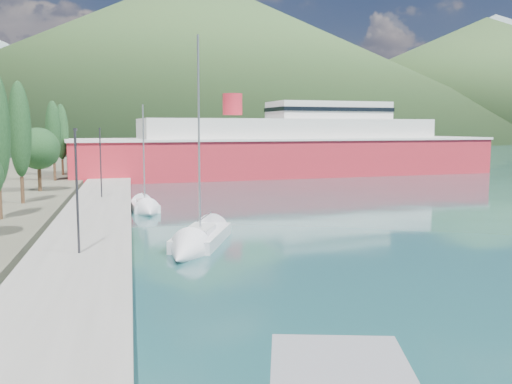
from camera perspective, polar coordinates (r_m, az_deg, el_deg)
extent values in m
plane|color=#1C494A|center=(135.53, -9.71, 3.46)|extent=(1400.00, 1400.00, 0.00)
cube|color=gray|center=(41.79, -15.81, -2.71)|extent=(5.00, 88.00, 0.80)
cone|color=gray|center=(705.47, -5.45, 13.21)|extent=(760.00, 760.00, 180.00)
cone|color=gray|center=(751.20, 22.64, 10.80)|extent=(640.00, 640.00, 140.00)
cone|color=#365329|center=(420.84, -6.17, 13.34)|extent=(480.00, 480.00, 115.00)
cone|color=#365329|center=(478.15, 21.88, 10.58)|extent=(420.00, 420.00, 90.00)
cylinder|color=#47301E|center=(42.21, -24.24, -1.03)|extent=(0.30, 0.30, 2.20)
cylinder|color=#47301E|center=(50.38, -22.32, 0.17)|extent=(0.30, 0.30, 2.18)
ellipsoid|color=#1B3E1D|center=(50.12, -22.56, 5.81)|extent=(1.80, 1.80, 7.73)
cylinder|color=#47301E|center=(59.41, -20.82, 1.29)|extent=(0.36, 0.36, 2.54)
sphere|color=#1B3E1D|center=(59.24, -20.93, 4.08)|extent=(4.06, 4.06, 4.06)
cylinder|color=#47301E|center=(70.73, -19.48, 1.91)|extent=(0.30, 0.30, 2.04)
ellipsoid|color=#1B3E1D|center=(70.54, -19.62, 5.67)|extent=(1.80, 1.80, 7.24)
cylinder|color=#47301E|center=(78.73, -18.77, 2.36)|extent=(0.30, 0.30, 2.03)
ellipsoid|color=#1B3E1D|center=(78.57, -18.89, 5.72)|extent=(1.80, 1.80, 7.21)
cylinder|color=#2D2D33|center=(28.77, -17.47, 0.00)|extent=(0.12, 0.12, 6.00)
cube|color=#2D2D33|center=(28.85, -17.63, 5.99)|extent=(0.15, 0.50, 0.12)
cylinder|color=#2D2D33|center=(51.61, -15.27, 2.81)|extent=(0.12, 0.12, 6.00)
cube|color=#2D2D33|center=(51.77, -15.36, 6.14)|extent=(0.15, 0.50, 0.12)
cube|color=slate|center=(10.53, 8.45, -17.01)|extent=(3.10, 3.42, 0.11)
cube|color=silver|center=(34.36, -5.45, -4.69)|extent=(4.49, 7.03, 0.93)
cube|color=silver|center=(33.82, -5.63, -3.80)|extent=(2.25, 2.98, 0.36)
cylinder|color=silver|center=(33.29, -5.73, 5.65)|extent=(0.12, 0.12, 11.42)
cone|color=silver|center=(30.33, -7.24, -6.21)|extent=(3.29, 3.72, 2.39)
cube|color=silver|center=(48.80, -11.09, -1.50)|extent=(2.46, 4.90, 0.81)
cube|color=silver|center=(48.41, -11.06, -0.92)|extent=(1.40, 1.99, 0.32)
cylinder|color=silver|center=(48.08, -11.16, 3.73)|extent=(0.12, 0.12, 8.13)
cone|color=silver|center=(45.81, -10.68, -2.01)|extent=(2.25, 2.38, 2.08)
cube|color=red|center=(82.71, 3.25, 3.29)|extent=(61.94, 19.31, 5.88)
cube|color=silver|center=(82.60, 3.27, 5.32)|extent=(62.40, 19.73, 0.32)
cube|color=silver|center=(82.58, 3.27, 6.20)|extent=(42.93, 15.08, 3.15)
cube|color=silver|center=(85.19, 7.26, 8.07)|extent=(17.82, 9.66, 2.52)
cylinder|color=red|center=(79.87, -2.37, 8.75)|extent=(2.73, 2.73, 2.94)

